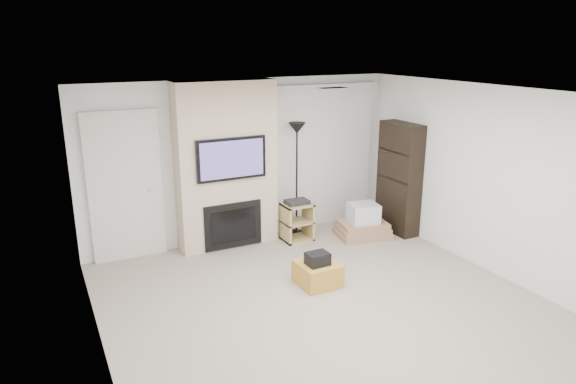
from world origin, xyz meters
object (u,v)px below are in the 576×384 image
bookshelf (399,178)px  floor_lamp (297,147)px  ottoman (318,274)px  av_stand (297,219)px  box_stack (363,224)px

bookshelf → floor_lamp: bearing=158.7°
bookshelf → ottoman: bearing=-152.5°
ottoman → floor_lamp: 2.23m
floor_lamp → bookshelf: bearing=-21.3°
av_stand → ottoman: bearing=-107.9°
av_stand → bookshelf: bearing=-12.8°
bookshelf → av_stand: bearing=167.2°
ottoman → box_stack: (1.50, 1.15, 0.06)m
box_stack → bookshelf: bookshelf is taller
box_stack → bookshelf: bearing=-2.8°
floor_lamp → bookshelf: 1.75m
floor_lamp → bookshelf: floor_lamp is taller
ottoman → av_stand: 1.58m
floor_lamp → ottoman: bearing=-109.0°
floor_lamp → av_stand: 1.12m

